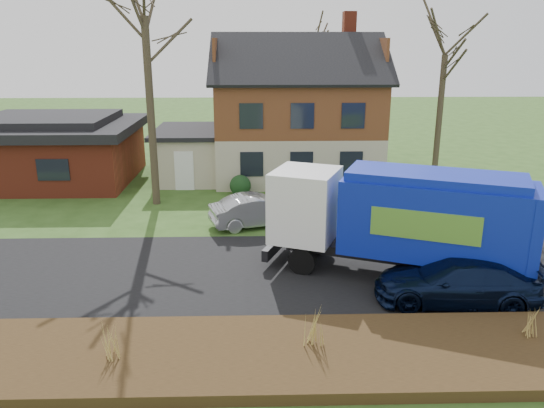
{
  "coord_description": "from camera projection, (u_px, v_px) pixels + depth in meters",
  "views": [
    {
      "loc": [
        -0.28,
        -16.78,
        7.62
      ],
      "look_at": [
        0.25,
        2.5,
        1.69
      ],
      "focal_mm": 35.0,
      "sensor_mm": 36.0,
      "label": 1
    }
  ],
  "objects": [
    {
      "name": "grass_clump_mid",
      "position": [
        312.0,
        327.0,
        13.13
      ],
      "size": [
        0.39,
        0.32,
        1.08
      ],
      "color": "tan",
      "rests_on": "mulch_verge"
    },
    {
      "name": "mulch_verge",
      "position": [
        271.0,
        355.0,
        13.17
      ],
      "size": [
        80.0,
        3.5,
        0.3
      ],
      "primitive_type": "cube",
      "color": "black",
      "rests_on": "ground"
    },
    {
      "name": "garbage_truck",
      "position": [
        403.0,
        217.0,
        17.36
      ],
      "size": [
        8.82,
        5.34,
        3.68
      ],
      "rotation": [
        0.0,
        0.0,
        -0.38
      ],
      "color": "black",
      "rests_on": "ground"
    },
    {
      "name": "tree_front_east",
      "position": [
        447.0,
        31.0,
        26.78
      ],
      "size": [
        3.59,
        3.59,
        9.98
      ],
      "color": "#413727",
      "rests_on": "ground"
    },
    {
      "name": "road",
      "position": [
        267.0,
        272.0,
        18.27
      ],
      "size": [
        80.0,
        7.0,
        0.02
      ],
      "primitive_type": "cube",
      "color": "black",
      "rests_on": "ground"
    },
    {
      "name": "tree_back",
      "position": [
        315.0,
        28.0,
        36.96
      ],
      "size": [
        3.24,
        3.24,
        10.25
      ],
      "color": "#423428",
      "rests_on": "ground"
    },
    {
      "name": "grass_clump_east",
      "position": [
        531.0,
        321.0,
        13.64
      ],
      "size": [
        0.34,
        0.28,
        0.86
      ],
      "color": "tan",
      "rests_on": "mulch_verge"
    },
    {
      "name": "ranch_house",
      "position": [
        50.0,
        149.0,
        29.86
      ],
      "size": [
        9.8,
        8.2,
        3.7
      ],
      "color": "maroon",
      "rests_on": "ground"
    },
    {
      "name": "silver_sedan",
      "position": [
        259.0,
        210.0,
        22.74
      ],
      "size": [
        4.39,
        2.68,
        1.37
      ],
      "primitive_type": "imported",
      "rotation": [
        0.0,
        0.0,
        1.89
      ],
      "color": "#ABADB3",
      "rests_on": "ground"
    },
    {
      "name": "main_house",
      "position": [
        288.0,
        107.0,
        30.42
      ],
      "size": [
        12.95,
        8.95,
        9.26
      ],
      "color": "beige",
      "rests_on": "ground"
    },
    {
      "name": "navy_wagon",
      "position": [
        457.0,
        281.0,
        15.97
      ],
      "size": [
        5.05,
        2.54,
        1.41
      ],
      "primitive_type": "imported",
      "rotation": [
        0.0,
        0.0,
        -1.69
      ],
      "color": "black",
      "rests_on": "ground"
    },
    {
      "name": "ground",
      "position": [
        267.0,
        272.0,
        18.28
      ],
      "size": [
        120.0,
        120.0,
        0.0
      ],
      "primitive_type": "plane",
      "color": "#2E4D19",
      "rests_on": "ground"
    },
    {
      "name": "grass_clump_west",
      "position": [
        112.0,
        339.0,
        12.76
      ],
      "size": [
        0.34,
        0.28,
        0.91
      ],
      "color": "tan",
      "rests_on": "mulch_verge"
    }
  ]
}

